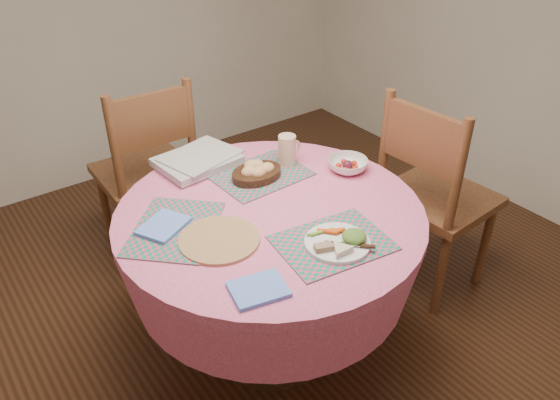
{
  "coord_description": "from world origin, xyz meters",
  "views": [
    {
      "loc": [
        -1.05,
        -1.48,
        1.95
      ],
      "look_at": [
        0.05,
        0.0,
        0.78
      ],
      "focal_mm": 35.0,
      "sensor_mm": 36.0,
      "label": 1
    }
  ],
  "objects_px": {
    "chair_right": "(432,193)",
    "dinner_plate": "(340,241)",
    "wicker_trivet": "(219,240)",
    "bread_bowl": "(256,171)",
    "dining_table": "(270,249)",
    "chair_back": "(148,169)",
    "latte_mug": "(287,150)",
    "fruit_bowl": "(348,165)"
  },
  "relations": [
    {
      "from": "chair_right",
      "to": "latte_mug",
      "type": "relative_size",
      "value": 7.76
    },
    {
      "from": "latte_mug",
      "to": "fruit_bowl",
      "type": "bearing_deg",
      "value": -48.74
    },
    {
      "from": "dining_table",
      "to": "latte_mug",
      "type": "relative_size",
      "value": 9.04
    },
    {
      "from": "chair_back",
      "to": "latte_mug",
      "type": "xyz_separation_m",
      "value": [
        0.39,
        -0.69,
        0.28
      ]
    },
    {
      "from": "wicker_trivet",
      "to": "latte_mug",
      "type": "xyz_separation_m",
      "value": [
        0.55,
        0.32,
        0.07
      ]
    },
    {
      "from": "dining_table",
      "to": "fruit_bowl",
      "type": "relative_size",
      "value": 5.65
    },
    {
      "from": "wicker_trivet",
      "to": "dinner_plate",
      "type": "distance_m",
      "value": 0.44
    },
    {
      "from": "latte_mug",
      "to": "bread_bowl",
      "type": "bearing_deg",
      "value": -173.15
    },
    {
      "from": "chair_right",
      "to": "fruit_bowl",
      "type": "distance_m",
      "value": 0.51
    },
    {
      "from": "chair_right",
      "to": "chair_back",
      "type": "distance_m",
      "value": 1.46
    },
    {
      "from": "wicker_trivet",
      "to": "bread_bowl",
      "type": "height_order",
      "value": "bread_bowl"
    },
    {
      "from": "chair_back",
      "to": "dinner_plate",
      "type": "distance_m",
      "value": 1.33
    },
    {
      "from": "chair_right",
      "to": "chair_back",
      "type": "xyz_separation_m",
      "value": [
        -1.0,
        1.07,
        -0.01
      ]
    },
    {
      "from": "latte_mug",
      "to": "fruit_bowl",
      "type": "distance_m",
      "value": 0.28
    },
    {
      "from": "latte_mug",
      "to": "wicker_trivet",
      "type": "bearing_deg",
      "value": -150.28
    },
    {
      "from": "dining_table",
      "to": "chair_back",
      "type": "bearing_deg",
      "value": 96.33
    },
    {
      "from": "dining_table",
      "to": "chair_back",
      "type": "xyz_separation_m",
      "value": [
        -0.11,
        0.96,
        -0.01
      ]
    },
    {
      "from": "dining_table",
      "to": "dinner_plate",
      "type": "distance_m",
      "value": 0.41
    },
    {
      "from": "chair_back",
      "to": "bread_bowl",
      "type": "distance_m",
      "value": 0.78
    },
    {
      "from": "chair_right",
      "to": "dinner_plate",
      "type": "distance_m",
      "value": 0.88
    },
    {
      "from": "chair_back",
      "to": "bread_bowl",
      "type": "bearing_deg",
      "value": 108.22
    },
    {
      "from": "dinner_plate",
      "to": "latte_mug",
      "type": "bearing_deg",
      "value": 70.15
    },
    {
      "from": "wicker_trivet",
      "to": "dinner_plate",
      "type": "bearing_deg",
      "value": -40.38
    },
    {
      "from": "bread_bowl",
      "to": "fruit_bowl",
      "type": "relative_size",
      "value": 1.05
    },
    {
      "from": "chair_right",
      "to": "fruit_bowl",
      "type": "relative_size",
      "value": 4.85
    },
    {
      "from": "chair_back",
      "to": "fruit_bowl",
      "type": "relative_size",
      "value": 4.76
    },
    {
      "from": "bread_bowl",
      "to": "latte_mug",
      "type": "bearing_deg",
      "value": 6.85
    },
    {
      "from": "chair_back",
      "to": "bread_bowl",
      "type": "xyz_separation_m",
      "value": [
        0.21,
        -0.72,
        0.24
      ]
    },
    {
      "from": "dinner_plate",
      "to": "fruit_bowl",
      "type": "distance_m",
      "value": 0.56
    },
    {
      "from": "dining_table",
      "to": "bread_bowl",
      "type": "height_order",
      "value": "bread_bowl"
    },
    {
      "from": "dining_table",
      "to": "dinner_plate",
      "type": "height_order",
      "value": "dinner_plate"
    },
    {
      "from": "dinner_plate",
      "to": "latte_mug",
      "type": "distance_m",
      "value": 0.64
    },
    {
      "from": "dining_table",
      "to": "wicker_trivet",
      "type": "xyz_separation_m",
      "value": [
        -0.27,
        -0.05,
        0.2
      ]
    },
    {
      "from": "dining_table",
      "to": "chair_right",
      "type": "height_order",
      "value": "chair_right"
    },
    {
      "from": "dinner_plate",
      "to": "bread_bowl",
      "type": "distance_m",
      "value": 0.58
    },
    {
      "from": "dining_table",
      "to": "latte_mug",
      "type": "bearing_deg",
      "value": 42.52
    },
    {
      "from": "chair_back",
      "to": "bread_bowl",
      "type": "relative_size",
      "value": 4.54
    },
    {
      "from": "dinner_plate",
      "to": "chair_back",
      "type": "bearing_deg",
      "value": 97.7
    },
    {
      "from": "dining_table",
      "to": "chair_back",
      "type": "height_order",
      "value": "chair_back"
    },
    {
      "from": "chair_back",
      "to": "wicker_trivet",
      "type": "height_order",
      "value": "chair_back"
    },
    {
      "from": "chair_back",
      "to": "dinner_plate",
      "type": "relative_size",
      "value": 4.36
    },
    {
      "from": "chair_back",
      "to": "fruit_bowl",
      "type": "height_order",
      "value": "chair_back"
    }
  ]
}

